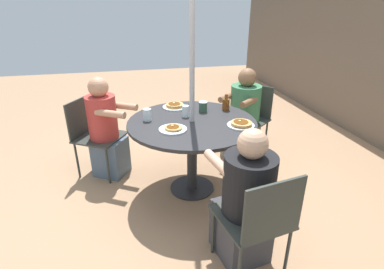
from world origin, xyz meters
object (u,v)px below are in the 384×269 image
object	(u,v)px
patio_table	(192,131)
syrup_bottle	(226,104)
diner_south	(245,204)
drinking_glass_b	(147,115)
patio_chair_north	(250,115)
diner_north	(243,118)
coffee_cup	(203,107)
pancake_plate_a	(175,106)
diner_east	(106,132)
pancake_plate_c	(241,124)
patio_chair_east	(93,131)
pancake_plate_b	(173,129)
patio_chair_south	(259,218)
drinking_glass_a	(185,111)

from	to	relation	value
patio_table	syrup_bottle	size ratio (longest dim) A/B	7.30
diner_south	drinking_glass_b	world-z (taller)	diner_south
patio_chair_north	diner_south	distance (m)	1.83
diner_north	coffee_cup	xyz separation A→B (m)	(0.37, -0.61, 0.32)
pancake_plate_a	coffee_cup	size ratio (longest dim) A/B	2.36
diner_east	pancake_plate_c	distance (m)	1.47
patio_chair_east	patio_table	bearing A→B (deg)	90.00
pancake_plate_a	drinking_glass_b	world-z (taller)	drinking_glass_b
patio_table	drinking_glass_b	bearing A→B (deg)	-105.50
patio_table	drinking_glass_b	distance (m)	0.46
drinking_glass_b	pancake_plate_b	bearing A→B (deg)	34.82
patio_chair_east	diner_east	xyz separation A→B (m)	(0.09, 0.15, 0.02)
diner_south	coffee_cup	world-z (taller)	diner_south
coffee_cup	patio_chair_east	bearing A→B (deg)	-107.51
diner_south	pancake_plate_b	xyz separation A→B (m)	(-0.79, -0.38, 0.29)
diner_south	patio_chair_north	bearing A→B (deg)	55.97
patio_table	coffee_cup	distance (m)	0.33
coffee_cup	patio_chair_south	bearing A→B (deg)	1.30
patio_table	coffee_cup	xyz separation A→B (m)	(-0.23, 0.17, 0.16)
diner_east	syrup_bottle	distance (m)	1.33
patio_chair_east	patio_chair_south	world-z (taller)	same
diner_north	patio_chair_east	bearing A→B (deg)	52.37
patio_chair_east	pancake_plate_a	size ratio (longest dim) A/B	3.38
drinking_glass_b	diner_south	bearing A→B (deg)	28.31
pancake_plate_c	drinking_glass_b	world-z (taller)	drinking_glass_b
patio_chair_east	diner_south	bearing A→B (deg)	67.74
syrup_bottle	coffee_cup	bearing A→B (deg)	-90.47
diner_east	patio_chair_south	bearing A→B (deg)	63.49
patio_table	drinking_glass_a	distance (m)	0.21
patio_chair_east	drinking_glass_a	xyz separation A→B (m)	(0.47, 0.95, 0.33)
pancake_plate_c	drinking_glass_b	distance (m)	0.89
patio_chair_south	pancake_plate_a	distance (m)	1.62
pancake_plate_a	drinking_glass_a	bearing A→B (deg)	11.85
patio_chair_north	coffee_cup	world-z (taller)	coffee_cup
patio_table	diner_south	bearing A→B (deg)	9.97
patio_chair_east	pancake_plate_a	xyz separation A→B (m)	(0.18, 0.89, 0.29)
drinking_glass_a	pancake_plate_c	bearing A→B (deg)	51.93
diner_north	diner_south	size ratio (longest dim) A/B	1.02
drinking_glass_b	diner_east	bearing A→B (deg)	-132.67
patio_table	syrup_bottle	world-z (taller)	syrup_bottle
pancake_plate_b	pancake_plate_c	distance (m)	0.63
diner_east	syrup_bottle	world-z (taller)	diner_east
drinking_glass_b	pancake_plate_a	bearing A→B (deg)	134.30
pancake_plate_b	coffee_cup	distance (m)	0.56
diner_east	patio_chair_south	size ratio (longest dim) A/B	1.31
patio_table	pancake_plate_a	bearing A→B (deg)	-167.09
pancake_plate_b	drinking_glass_b	xyz separation A→B (m)	(-0.29, -0.20, 0.04)
drinking_glass_a	patio_chair_east	bearing A→B (deg)	-116.10
patio_chair_north	pancake_plate_c	bearing A→B (deg)	113.75
patio_chair_north	pancake_plate_c	xyz separation A→B (m)	(0.92, -0.50, 0.29)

